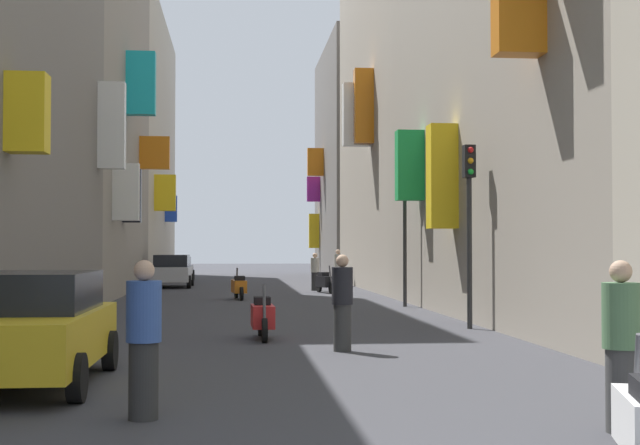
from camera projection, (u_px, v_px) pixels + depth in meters
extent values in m
plane|color=#38383D|center=(255.00, 297.00, 32.95)|extent=(140.00, 140.00, 0.00)
cube|color=yellow|center=(27.00, 113.00, 16.40)|extent=(0.74, 0.58, 1.48)
cube|color=white|center=(112.00, 126.00, 27.37)|extent=(0.82, 0.46, 2.70)
cube|color=gray|center=(56.00, 42.00, 35.68)|extent=(6.00, 15.04, 20.43)
cube|color=#19B2BF|center=(141.00, 84.00, 34.39)|extent=(1.13, 0.56, 2.48)
cube|color=orange|center=(155.00, 153.00, 39.26)|extent=(1.33, 0.39, 1.46)
cube|color=black|center=(132.00, 196.00, 33.37)|extent=(0.69, 0.38, 2.02)
cube|color=white|center=(126.00, 192.00, 30.66)|extent=(0.90, 0.36, 2.00)
cube|color=#BCB29E|center=(114.00, 148.00, 52.67)|extent=(6.00, 19.25, 15.71)
cube|color=blue|center=(171.00, 209.00, 53.83)|extent=(0.72, 0.42, 1.60)
cube|color=yellow|center=(165.00, 193.00, 46.63)|extent=(1.11, 0.57, 1.92)
cube|color=yellow|center=(442.00, 177.00, 23.03)|extent=(0.72, 0.64, 2.73)
cube|color=orange|center=(518.00, 10.00, 16.56)|extent=(0.92, 0.54, 1.72)
cube|color=green|center=(410.00, 166.00, 27.03)|extent=(0.83, 0.55, 2.15)
cube|color=#9E9384|center=(424.00, 53.00, 41.03)|extent=(6.00, 15.60, 21.92)
cube|color=orange|center=(364.00, 106.00, 36.86)|extent=(0.79, 0.58, 3.13)
cube|color=white|center=(357.00, 115.00, 37.24)|extent=(1.22, 0.54, 2.66)
cube|color=slate|center=(370.00, 162.00, 57.00)|extent=(6.00, 13.64, 14.81)
cube|color=yellow|center=(314.00, 231.00, 60.16)|extent=(0.69, 0.39, 2.35)
cube|color=orange|center=(315.00, 162.00, 57.30)|extent=(1.05, 0.44, 1.79)
cube|color=purple|center=(313.00, 189.00, 59.65)|extent=(0.89, 0.50, 1.69)
cube|color=gold|center=(26.00, 338.00, 11.81)|extent=(1.82, 4.25, 0.69)
cube|color=black|center=(31.00, 291.00, 12.04)|extent=(1.60, 2.38, 0.53)
cylinder|color=black|center=(77.00, 378.00, 10.49)|extent=(0.18, 0.60, 0.60)
cylinder|color=black|center=(110.00, 351.00, 13.28)|extent=(0.18, 0.60, 0.60)
cube|color=#B7B7BC|center=(172.00, 274.00, 41.38)|extent=(1.77, 4.34, 0.66)
cube|color=black|center=(172.00, 261.00, 41.61)|extent=(1.55, 2.43, 0.56)
cylinder|color=black|center=(189.00, 282.00, 40.03)|extent=(0.18, 0.60, 0.60)
cylinder|color=black|center=(150.00, 282.00, 39.86)|extent=(0.18, 0.60, 0.60)
cylinder|color=black|center=(192.00, 280.00, 42.88)|extent=(0.18, 0.60, 0.60)
cylinder|color=black|center=(155.00, 280.00, 42.71)|extent=(0.18, 0.60, 0.60)
cube|color=slate|center=(176.00, 271.00, 48.66)|extent=(1.70, 4.32, 0.56)
cube|color=black|center=(176.00, 261.00, 48.89)|extent=(1.50, 2.42, 0.48)
cylinder|color=black|center=(190.00, 277.00, 47.32)|extent=(0.18, 0.60, 0.60)
cylinder|color=black|center=(158.00, 277.00, 47.15)|extent=(0.18, 0.60, 0.60)
cylinder|color=black|center=(193.00, 275.00, 50.16)|extent=(0.18, 0.60, 0.60)
cylinder|color=black|center=(163.00, 275.00, 49.99)|extent=(0.18, 0.60, 0.60)
cube|color=black|center=(325.00, 282.00, 36.13)|extent=(0.73, 1.22, 0.45)
cube|color=black|center=(323.00, 274.00, 36.34)|extent=(0.46, 0.63, 0.16)
cylinder|color=#4C4C51|center=(330.00, 274.00, 35.61)|extent=(0.13, 0.28, 0.68)
cylinder|color=black|center=(332.00, 288.00, 35.46)|extent=(0.23, 0.49, 0.48)
cylinder|color=black|center=(319.00, 286.00, 36.79)|extent=(0.23, 0.49, 0.48)
cylinder|color=#4C4C51|center=(638.00, 372.00, 7.52)|extent=(0.13, 0.28, 0.68)
cylinder|color=black|center=(635.00, 433.00, 7.64)|extent=(0.23, 0.49, 0.48)
cube|color=red|center=(263.00, 316.00, 17.82)|extent=(0.47, 1.09, 0.45)
cube|color=black|center=(262.00, 301.00, 18.03)|extent=(0.33, 0.57, 0.16)
cylinder|color=#4C4C51|center=(264.00, 302.00, 17.29)|extent=(0.07, 0.27, 0.68)
cylinder|color=black|center=(265.00, 330.00, 17.14)|extent=(0.11, 0.48, 0.48)
cylinder|color=black|center=(261.00, 324.00, 18.48)|extent=(0.11, 0.48, 0.48)
cube|color=orange|center=(239.00, 286.00, 31.59)|extent=(0.58, 1.25, 0.45)
cube|color=black|center=(240.00, 278.00, 31.37)|extent=(0.38, 0.59, 0.16)
cylinder|color=#4C4C51|center=(237.00, 277.00, 32.19)|extent=(0.09, 0.28, 0.68)
cylinder|color=black|center=(236.00, 292.00, 32.32)|extent=(0.16, 0.49, 0.48)
cylinder|color=black|center=(242.00, 294.00, 30.84)|extent=(0.16, 0.49, 0.48)
cylinder|color=#2B2B2B|center=(143.00, 381.00, 9.49)|extent=(0.43, 0.43, 0.84)
cylinder|color=#335199|center=(144.00, 311.00, 9.51)|extent=(0.51, 0.51, 0.66)
sphere|color=tan|center=(144.00, 270.00, 9.52)|extent=(0.23, 0.23, 0.23)
cylinder|color=#292929|center=(315.00, 281.00, 38.04)|extent=(0.38, 0.38, 0.79)
cylinder|color=#B2AD9E|center=(315.00, 265.00, 38.06)|extent=(0.45, 0.45, 0.63)
sphere|color=tan|center=(315.00, 255.00, 38.07)|extent=(0.21, 0.21, 0.21)
cylinder|color=black|center=(338.00, 277.00, 43.05)|extent=(0.45, 0.45, 0.86)
cylinder|color=#B2AD9E|center=(338.00, 261.00, 43.07)|extent=(0.53, 0.53, 0.68)
sphere|color=tan|center=(338.00, 252.00, 43.08)|extent=(0.23, 0.23, 0.23)
cylinder|color=#323232|center=(342.00, 328.00, 15.73)|extent=(0.44, 0.44, 0.84)
cylinder|color=black|center=(342.00, 286.00, 15.76)|extent=(0.53, 0.53, 0.67)
sphere|color=tan|center=(342.00, 261.00, 15.77)|extent=(0.23, 0.23, 0.23)
cylinder|color=#3C3C3C|center=(622.00, 391.00, 8.82)|extent=(0.36, 0.36, 0.84)
cylinder|color=#4C724C|center=(621.00, 316.00, 8.84)|extent=(0.43, 0.43, 0.66)
sphere|color=tan|center=(621.00, 271.00, 8.86)|extent=(0.23, 0.23, 0.23)
cylinder|color=#2D2D2D|center=(405.00, 247.00, 27.76)|extent=(0.12, 0.12, 3.75)
cube|color=black|center=(405.00, 176.00, 27.83)|extent=(0.26, 0.26, 0.75)
sphere|color=red|center=(405.00, 168.00, 27.69)|extent=(0.14, 0.14, 0.14)
sphere|color=orange|center=(406.00, 176.00, 27.69)|extent=(0.14, 0.14, 0.14)
sphere|color=green|center=(406.00, 184.00, 27.68)|extent=(0.14, 0.14, 0.14)
cylinder|color=#2D2D2D|center=(469.00, 253.00, 20.17)|extent=(0.12, 0.12, 3.47)
cube|color=black|center=(469.00, 161.00, 20.24)|extent=(0.26, 0.26, 0.75)
sphere|color=red|center=(471.00, 150.00, 20.10)|extent=(0.14, 0.14, 0.14)
sphere|color=orange|center=(471.00, 161.00, 20.10)|extent=(0.14, 0.14, 0.14)
sphere|color=green|center=(471.00, 172.00, 20.09)|extent=(0.14, 0.14, 0.14)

